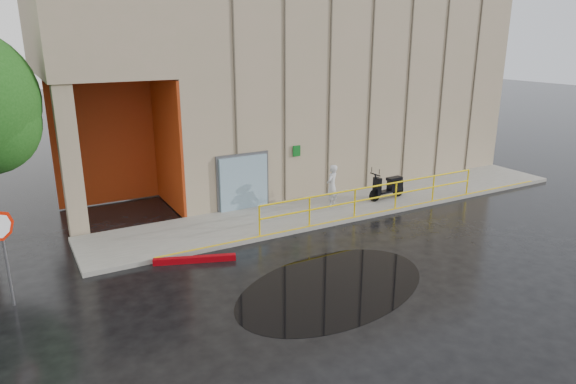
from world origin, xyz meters
name	(u,v)px	position (x,y,z in m)	size (l,w,h in m)	color
ground	(325,274)	(0.00, 0.00, 0.00)	(120.00, 120.00, 0.00)	black
sidewalk	(348,205)	(4.00, 4.50, 0.07)	(20.00, 3.00, 0.15)	gray
building	(291,83)	(5.10, 10.98, 4.21)	(20.00, 10.17, 8.00)	tan
guardrail	(376,198)	(4.25, 3.15, 0.68)	(9.56, 0.06, 1.03)	yellow
person	(332,186)	(3.19, 4.47, 0.97)	(0.59, 0.39, 1.63)	silver
scooter	(388,180)	(5.68, 4.21, 0.92)	(1.76, 0.64, 1.34)	black
stop_sign	(2,238)	(-7.70, 2.26, 1.81)	(0.59, 0.51, 2.48)	#5C5C60
red_curb	(195,259)	(-2.95, 2.50, 0.09)	(2.40, 0.18, 0.18)	#8E0108
puddle	(333,287)	(-0.25, -0.76, 0.00)	(5.99, 3.69, 0.01)	black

